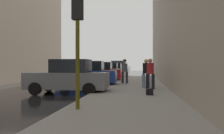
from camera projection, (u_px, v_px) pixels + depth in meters
ground_plane at (15, 94)px, 12.75m from camera, size 120.00×120.00×0.00m
sidewalk at (132, 94)px, 12.08m from camera, size 4.00×40.00×0.15m
parked_gray_coupe at (68, 77)px, 13.04m from camera, size 4.23×2.11×1.79m
parked_blue_sedan at (88, 74)px, 17.87m from camera, size 4.24×2.13×1.79m
parked_red_hatchback at (100, 72)px, 23.14m from camera, size 4.21×2.08×1.79m
parked_silver_sedan at (108, 71)px, 29.06m from camera, size 4.22×2.09×1.79m
parked_dark_green_sedan at (113, 70)px, 34.95m from camera, size 4.27×2.19×1.79m
parked_white_van at (117, 68)px, 40.80m from camera, size 4.63×2.12×2.25m
fire_hydrant at (113, 79)px, 17.69m from camera, size 0.42×0.22×0.70m
traffic_light at (78, 23)px, 7.53m from camera, size 0.32×0.32×3.60m
pedestrian_in_red_jacket at (150, 72)px, 13.89m from camera, size 0.52×0.46×1.71m
pedestrian_with_beanie at (125, 70)px, 18.57m from camera, size 0.51×0.43×1.78m
pedestrian_in_jeans at (146, 72)px, 14.85m from camera, size 0.51×0.42×1.71m
duffel_bag at (150, 92)px, 11.21m from camera, size 0.32×0.44×0.28m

